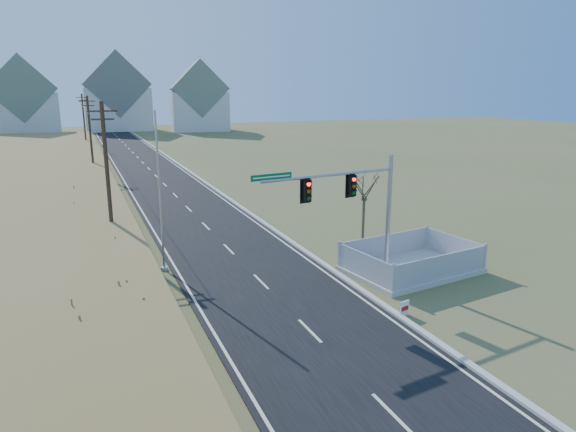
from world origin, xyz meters
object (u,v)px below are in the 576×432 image
object	(u,v)px
open_sign	(404,308)
traffic_signal_mast	(361,206)
fence_enclosure	(411,266)
bare_tree	(365,185)
flagpole	(161,209)

from	to	relation	value
open_sign	traffic_signal_mast	bearing A→B (deg)	73.51
fence_enclosure	bare_tree	world-z (taller)	bare_tree
fence_enclosure	open_sign	xyz separation A→B (m)	(-3.66, -4.65, 0.07)
bare_tree	flagpole	bearing A→B (deg)	171.84
bare_tree	open_sign	bearing A→B (deg)	-108.50
flagpole	bare_tree	xyz separation A→B (m)	(11.61, -1.66, 0.76)
traffic_signal_mast	fence_enclosure	world-z (taller)	traffic_signal_mast
fence_enclosure	flagpole	distance (m)	13.94
traffic_signal_mast	open_sign	bearing A→B (deg)	-100.20
open_sign	flagpole	world-z (taller)	flagpole
open_sign	flagpole	bearing A→B (deg)	117.14
traffic_signal_mast	bare_tree	world-z (taller)	traffic_signal_mast
fence_enclosure	bare_tree	bearing A→B (deg)	94.86
flagpole	bare_tree	world-z (taller)	flagpole
traffic_signal_mast	open_sign	xyz separation A→B (m)	(-0.18, -4.33, -3.71)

